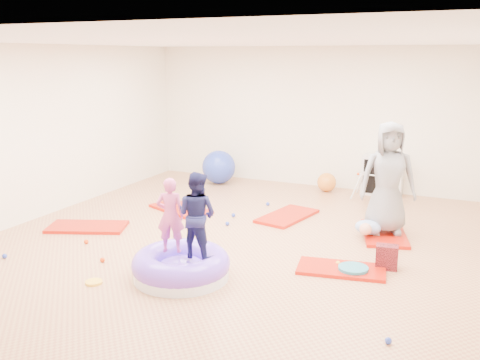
% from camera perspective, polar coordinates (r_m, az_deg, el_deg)
% --- Properties ---
extents(room, '(7.01, 8.01, 2.81)m').
position_cam_1_polar(room, '(7.19, -0.99, 3.39)').
color(room, tan).
rests_on(room, ground).
extents(gym_mat_front_left, '(1.31, 0.99, 0.05)m').
position_cam_1_polar(gym_mat_front_left, '(8.65, -15.98, -4.83)').
color(gym_mat_front_left, '#AC1C05').
rests_on(gym_mat_front_left, ground).
extents(gym_mat_mid_left, '(1.25, 0.94, 0.05)m').
position_cam_1_polar(gym_mat_mid_left, '(9.32, -6.36, -3.08)').
color(gym_mat_mid_left, '#AC1C05').
rests_on(gym_mat_mid_left, ground).
extents(gym_mat_center_back, '(0.81, 1.26, 0.05)m').
position_cam_1_polar(gym_mat_center_back, '(8.89, 5.06, -3.85)').
color(gym_mat_center_back, '#AC1C05').
rests_on(gym_mat_center_back, ground).
extents(gym_mat_right, '(1.15, 0.71, 0.04)m').
position_cam_1_polar(gym_mat_right, '(6.86, 10.74, -9.33)').
color(gym_mat_right, '#AC1C05').
rests_on(gym_mat_right, ground).
extents(gym_mat_rear_right, '(0.90, 1.32, 0.05)m').
position_cam_1_polar(gym_mat_rear_right, '(8.30, 15.12, -5.53)').
color(gym_mat_rear_right, '#AC1C05').
rests_on(gym_mat_rear_right, ground).
extents(inflatable_cushion, '(1.19, 1.19, 0.37)m').
position_cam_1_polar(inflatable_cushion, '(6.54, -6.30, -9.14)').
color(inflatable_cushion, silver).
rests_on(inflatable_cushion, ground).
extents(child_pink, '(0.39, 0.33, 0.92)m').
position_cam_1_polar(child_pink, '(6.45, -7.45, -3.31)').
color(child_pink, '#D24E8C').
rests_on(child_pink, inflatable_cushion).
extents(child_navy, '(0.54, 0.44, 1.03)m').
position_cam_1_polar(child_navy, '(6.24, -4.63, -3.29)').
color(child_navy, '#171846').
rests_on(child_navy, inflatable_cushion).
extents(adult_caregiver, '(0.94, 0.77, 1.65)m').
position_cam_1_polar(adult_caregiver, '(8.09, 15.53, 0.22)').
color(adult_caregiver, slate).
rests_on(adult_caregiver, gym_mat_rear_right).
extents(infant, '(0.38, 0.39, 0.22)m').
position_cam_1_polar(infant, '(8.05, 13.43, -4.97)').
color(infant, '#8AA5DC').
rests_on(infant, gym_mat_rear_right).
extents(ball_pit_balls, '(5.05, 3.97, 0.07)m').
position_cam_1_polar(ball_pit_balls, '(7.59, -4.07, -6.79)').
color(ball_pit_balls, red).
rests_on(ball_pit_balls, ground).
extents(exercise_ball_blue, '(0.70, 0.70, 0.70)m').
position_cam_1_polar(exercise_ball_blue, '(11.13, -2.28, 1.39)').
color(exercise_ball_blue, '#263CB3').
rests_on(exercise_ball_blue, ground).
extents(exercise_ball_orange, '(0.37, 0.37, 0.37)m').
position_cam_1_polar(exercise_ball_orange, '(10.63, 9.23, -0.24)').
color(exercise_ball_orange, orange).
rests_on(exercise_ball_orange, ground).
extents(infant_play_gym, '(0.61, 0.58, 0.47)m').
position_cam_1_polar(infant_play_gym, '(10.24, 13.70, -0.25)').
color(infant_play_gym, silver).
rests_on(infant_play_gym, ground).
extents(cube_shelf, '(0.75, 0.37, 0.75)m').
position_cam_1_polar(cube_shelf, '(10.56, 14.93, 0.46)').
color(cube_shelf, silver).
rests_on(cube_shelf, ground).
extents(balance_disc, '(0.37, 0.37, 0.08)m').
position_cam_1_polar(balance_disc, '(6.82, 11.98, -9.37)').
color(balance_disc, teal).
rests_on(balance_disc, ground).
extents(backpack, '(0.29, 0.20, 0.31)m').
position_cam_1_polar(backpack, '(7.00, 15.38, -7.94)').
color(backpack, maroon).
rests_on(backpack, ground).
extents(yellow_toy, '(0.20, 0.20, 0.03)m').
position_cam_1_polar(yellow_toy, '(6.63, -15.33, -10.48)').
color(yellow_toy, yellow).
rests_on(yellow_toy, ground).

